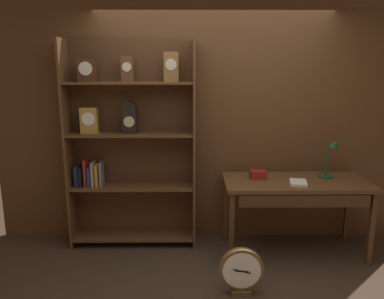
% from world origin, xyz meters
% --- Properties ---
extents(ground_plane, '(10.00, 10.00, 0.00)m').
position_xyz_m(ground_plane, '(0.00, 0.00, 0.00)').
color(ground_plane, '#3D2D21').
extents(back_wood_panel, '(4.80, 0.05, 2.60)m').
position_xyz_m(back_wood_panel, '(0.00, 1.26, 1.30)').
color(back_wood_panel, brown).
rests_on(back_wood_panel, ground).
extents(bookshelf, '(1.35, 0.32, 2.21)m').
position_xyz_m(bookshelf, '(-0.91, 1.09, 1.12)').
color(bookshelf, brown).
rests_on(bookshelf, ground).
extents(workbench, '(1.47, 0.66, 0.79)m').
position_xyz_m(workbench, '(0.84, 0.82, 0.70)').
color(workbench, brown).
rests_on(workbench, ground).
extents(desk_lamp, '(0.20, 0.20, 0.43)m').
position_xyz_m(desk_lamp, '(1.21, 0.92, 1.02)').
color(desk_lamp, '#1E472D').
rests_on(desk_lamp, workbench).
extents(toolbox_small, '(0.16, 0.12, 0.09)m').
position_xyz_m(toolbox_small, '(0.46, 0.90, 0.83)').
color(toolbox_small, maroon).
rests_on(toolbox_small, workbench).
extents(open_repair_manual, '(0.20, 0.25, 0.02)m').
position_xyz_m(open_repair_manual, '(0.83, 0.73, 0.80)').
color(open_repair_manual, silver).
rests_on(open_repair_manual, workbench).
extents(round_clock_large, '(0.38, 0.11, 0.42)m').
position_xyz_m(round_clock_large, '(0.19, 0.09, 0.21)').
color(round_clock_large, brown).
rests_on(round_clock_large, ground).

